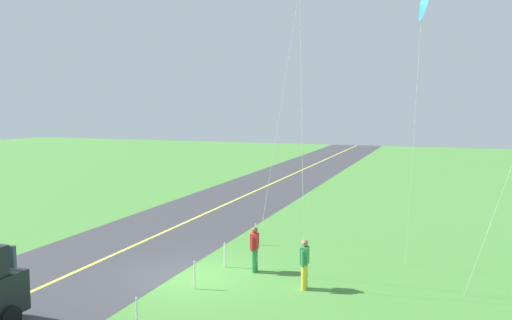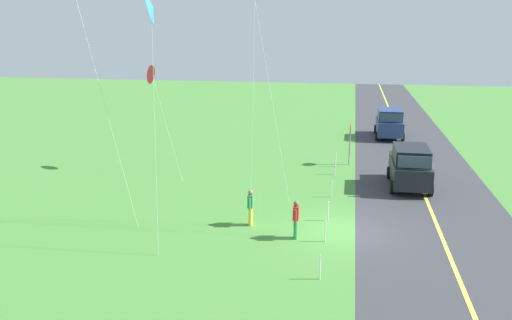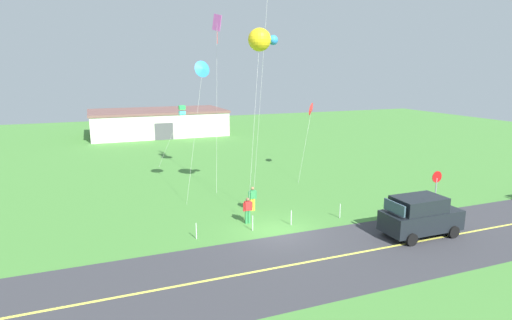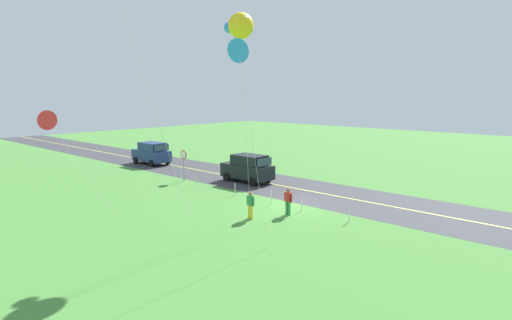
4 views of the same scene
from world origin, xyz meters
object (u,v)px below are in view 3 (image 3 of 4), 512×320
object	(u,v)px
car_suv_foreground	(420,216)
kite_yellow_high	(217,26)
person_adult_companion	(253,198)
kite_red_low	(261,40)
kite_orange_near	(312,109)
kite_green_far	(203,69)
kite_pink_drift	(182,110)
warehouse_distant	(158,122)
stop_sign	(436,182)
person_adult_near	(248,210)

from	to	relation	value
car_suv_foreground	kite_yellow_high	world-z (taller)	kite_yellow_high
person_adult_companion	kite_red_low	bearing A→B (deg)	74.68
car_suv_foreground	kite_orange_near	distance (m)	15.55
car_suv_foreground	kite_red_low	size ratio (longest dim) A/B	0.38
kite_green_far	kite_pink_drift	distance (m)	12.13
car_suv_foreground	warehouse_distant	bearing A→B (deg)	100.10
warehouse_distant	kite_red_low	bearing A→B (deg)	-88.05
stop_sign	person_adult_near	size ratio (longest dim) A/B	1.60
car_suv_foreground	warehouse_distant	xyz separation A→B (m)	(-7.65, 42.98, 0.60)
car_suv_foreground	person_adult_companion	distance (m)	10.15
kite_orange_near	warehouse_distant	distance (m)	29.80
kite_red_low	kite_yellow_high	size ratio (longest dim) A/B	0.87
kite_yellow_high	warehouse_distant	world-z (taller)	kite_yellow_high
person_adult_near	person_adult_companion	distance (m)	2.36
person_adult_companion	warehouse_distant	bearing A→B (deg)	151.09
car_suv_foreground	kite_orange_near	size ratio (longest dim) A/B	0.71
person_adult_companion	warehouse_distant	distance (m)	35.69
person_adult_near	kite_red_low	xyz separation A→B (m)	(1.71, 2.24, 9.89)
stop_sign	warehouse_distant	distance (m)	41.49
kite_yellow_high	kite_pink_drift	xyz separation A→B (m)	(-1.59, 6.62, -6.95)
kite_red_low	warehouse_distant	bearing A→B (deg)	91.95
kite_pink_drift	kite_green_far	bearing A→B (deg)	-94.40
kite_yellow_high	kite_pink_drift	world-z (taller)	kite_yellow_high
person_adult_near	kite_pink_drift	size ratio (longest dim) A/B	0.28
kite_yellow_high	car_suv_foreground	bearing A→B (deg)	-66.06
car_suv_foreground	kite_orange_near	world-z (taller)	kite_orange_near
person_adult_companion	kite_green_far	bearing A→B (deg)	-174.47
kite_green_far	kite_pink_drift	bearing A→B (deg)	85.60
car_suv_foreground	kite_green_far	bearing A→B (deg)	131.56
car_suv_foreground	warehouse_distant	distance (m)	43.66
kite_yellow_high	kite_orange_near	xyz separation A→B (m)	(8.14, -0.58, -6.59)
kite_red_low	kite_orange_near	xyz separation A→B (m)	(7.74, 7.36, -5.11)
person_adult_near	kite_orange_near	xyz separation A→B (m)	(9.45, 9.60, 4.79)
kite_yellow_high	person_adult_near	bearing A→B (deg)	-97.34
kite_green_far	kite_orange_near	size ratio (longest dim) A/B	1.54
kite_green_far	car_suv_foreground	bearing A→B (deg)	-48.44
person_adult_near	kite_red_low	world-z (taller)	kite_red_low
kite_yellow_high	kite_green_far	xyz separation A→B (m)	(-2.48, -4.90, -3.23)
person_adult_companion	kite_yellow_high	size ratio (longest dim) A/B	0.12
person_adult_companion	kite_green_far	distance (m)	9.04
person_adult_companion	kite_pink_drift	size ratio (longest dim) A/B	0.28
kite_pink_drift	kite_red_low	bearing A→B (deg)	-82.21
car_suv_foreground	stop_sign	distance (m)	5.35
kite_pink_drift	kite_orange_near	world-z (taller)	kite_orange_near
kite_red_low	kite_yellow_high	bearing A→B (deg)	92.87
person_adult_near	kite_green_far	distance (m)	9.78
car_suv_foreground	kite_pink_drift	size ratio (longest dim) A/B	0.77
kite_red_low	car_suv_foreground	bearing A→B (deg)	-49.20
kite_red_low	kite_green_far	distance (m)	4.54
kite_red_low	kite_pink_drift	size ratio (longest dim) A/B	2.00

